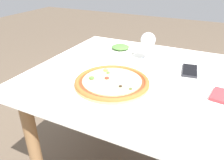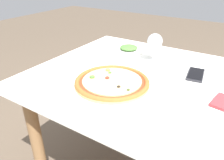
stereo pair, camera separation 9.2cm
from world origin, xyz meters
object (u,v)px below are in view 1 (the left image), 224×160
(cell_phone, at_px, (190,70))
(fork, at_px, (90,64))
(pizza_plate, at_px, (112,83))
(side_plate, at_px, (120,49))
(dining_table, at_px, (151,96))
(wine_glass_far_left, at_px, (148,41))

(cell_phone, bearing_deg, fork, -164.23)
(pizza_plate, distance_m, fork, 0.26)
(cell_phone, xyz_separation_m, side_plate, (-0.42, 0.12, 0.01))
(cell_phone, bearing_deg, dining_table, -135.87)
(dining_table, height_order, side_plate, side_plate)
(side_plate, bearing_deg, dining_table, -42.72)
(pizza_plate, height_order, wine_glass_far_left, wine_glass_far_left)
(fork, height_order, wine_glass_far_left, wine_glass_far_left)
(fork, bearing_deg, cell_phone, 15.77)
(pizza_plate, distance_m, side_plate, 0.45)
(dining_table, distance_m, fork, 0.35)
(wine_glass_far_left, bearing_deg, dining_table, -63.26)
(fork, height_order, side_plate, side_plate)
(wine_glass_far_left, bearing_deg, cell_phone, -11.00)
(wine_glass_far_left, relative_size, side_plate, 0.85)
(dining_table, distance_m, side_plate, 0.40)
(fork, relative_size, side_plate, 0.94)
(pizza_plate, distance_m, cell_phone, 0.41)
(side_plate, bearing_deg, wine_glass_far_left, -22.37)
(wine_glass_far_left, xyz_separation_m, cell_phone, (0.23, -0.05, -0.10))
(wine_glass_far_left, bearing_deg, fork, -143.77)
(dining_table, xyz_separation_m, fork, (-0.34, 0.00, 0.10))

